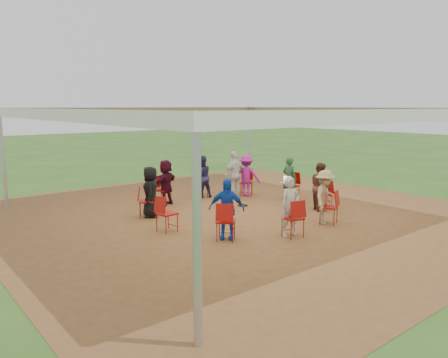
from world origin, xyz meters
TOP-DOWN VIEW (x-y plane):
  - ground at (0.00, 0.00)m, footprint 80.00×80.00m
  - dirt_patch at (0.00, 0.00)m, footprint 13.00×13.00m
  - tent at (0.00, 0.00)m, footprint 10.33×10.33m
  - chair_0 at (2.57, 0.31)m, footprint 0.49×0.47m
  - chair_1 at (1.90, 1.76)m, footprint 0.61×0.61m
  - chair_2 at (0.50, 2.54)m, footprint 0.50×0.51m
  - chair_3 at (-1.09, 2.35)m, footprint 0.57×0.58m
  - chair_4 at (-2.26, 1.26)m, footprint 0.59×0.58m
  - chair_5 at (-2.57, -0.31)m, footprint 0.49×0.47m
  - chair_6 at (-1.90, -1.76)m, footprint 0.61×0.61m
  - chair_7 at (-0.50, -2.54)m, footprint 0.50×0.51m
  - chair_8 at (1.09, -2.35)m, footprint 0.57×0.58m
  - chair_9 at (2.26, -1.26)m, footprint 0.59×0.58m
  - person_seated_0 at (2.45, 0.29)m, footprint 0.40×0.55m
  - person_seated_1 at (1.81, 1.68)m, footprint 0.95×0.98m
  - person_seated_2 at (0.48, 2.42)m, footprint 0.75×0.52m
  - person_seated_3 at (-1.04, 2.24)m, footprint 1.40×1.00m
  - person_seated_4 at (-2.16, 1.20)m, footprint 0.67×0.79m
  - person_seated_5 at (-1.81, -1.68)m, footprint 0.87×0.90m
  - person_seated_6 at (-0.48, -2.42)m, footprint 0.57×0.43m
  - person_seated_7 at (1.04, -2.24)m, footprint 1.02×0.79m
  - person_seated_8 at (2.16, -1.20)m, footprint 0.68×0.79m
  - standing_person at (1.27, 1.66)m, footprint 0.96×0.54m
  - cable_coil at (0.71, 0.60)m, footprint 0.36×0.36m
  - laptop at (2.30, 0.28)m, footprint 0.30×0.36m

SIDE VIEW (x-z plane):
  - ground at x=0.00m, z-range 0.00..0.00m
  - dirt_patch at x=0.00m, z-range 0.01..0.01m
  - cable_coil at x=0.71m, z-range 0.01..0.03m
  - chair_0 at x=2.57m, z-range 0.00..0.90m
  - chair_1 at x=1.90m, z-range 0.00..0.90m
  - chair_2 at x=0.50m, z-range 0.00..0.90m
  - chair_3 at x=-1.09m, z-range 0.00..0.90m
  - chair_4 at x=-2.26m, z-range 0.00..0.90m
  - chair_5 at x=-2.57m, z-range 0.00..0.90m
  - chair_6 at x=-1.90m, z-range 0.00..0.90m
  - chair_7 at x=-0.50m, z-range 0.00..0.90m
  - chair_8 at x=1.09m, z-range 0.00..0.90m
  - chair_9 at x=2.26m, z-range 0.00..0.90m
  - laptop at x=2.30m, z-range 0.55..0.78m
  - person_seated_0 at x=2.45m, z-range 0.01..1.42m
  - person_seated_1 at x=1.81m, z-range 0.01..1.42m
  - person_seated_2 at x=0.48m, z-range 0.01..1.42m
  - person_seated_3 at x=-1.04m, z-range 0.01..1.42m
  - person_seated_4 at x=-2.16m, z-range 0.01..1.42m
  - person_seated_5 at x=-1.81m, z-range 0.01..1.42m
  - person_seated_6 at x=-0.48m, z-range 0.01..1.42m
  - person_seated_7 at x=1.04m, z-range 0.01..1.42m
  - person_seated_8 at x=2.16m, z-range 0.01..1.42m
  - standing_person at x=1.27m, z-range 0.01..1.58m
  - tent at x=0.00m, z-range 0.87..3.87m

